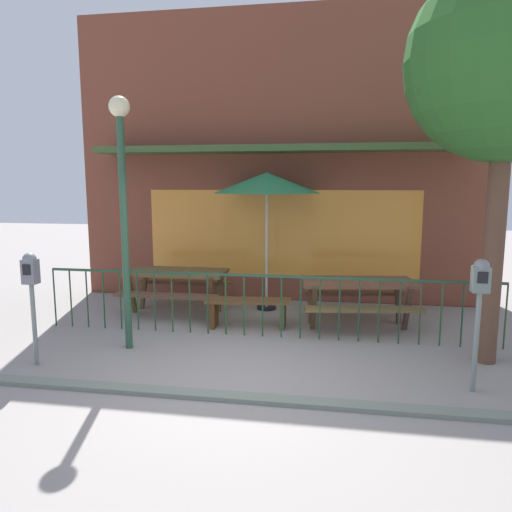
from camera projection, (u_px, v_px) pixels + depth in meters
name	position (u px, v px, depth m)	size (l,w,h in m)	color
ground	(239.00, 384.00, 5.60)	(40.00, 40.00, 0.00)	gray
pub_storefront	(283.00, 159.00, 9.47)	(8.23, 1.31, 5.63)	#462018
patio_fence_front	(263.00, 294.00, 7.25)	(6.94, 0.04, 0.97)	#234631
picnic_table_left	(176.00, 279.00, 8.64)	(1.80, 1.36, 0.79)	brown
picnic_table_right	(358.00, 290.00, 7.77)	(1.98, 1.61, 0.79)	brown
patio_umbrella	(267.00, 183.00, 8.59)	(1.92, 1.92, 2.53)	black
patio_bench	(248.00, 307.00, 7.74)	(1.43, 0.47, 0.48)	brown
parking_meter_near	(31.00, 279.00, 6.04)	(0.18, 0.17, 1.47)	slate
parking_meter_far	(480.00, 290.00, 5.23)	(0.18, 0.17, 1.52)	slate
street_tree	(508.00, 63.00, 5.74)	(2.45, 2.45, 5.02)	brown
street_lamp	(123.00, 185.00, 6.49)	(0.28, 0.28, 3.48)	#294D37
curb_edge	(232.00, 399.00, 5.21)	(11.53, 0.20, 0.11)	slate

